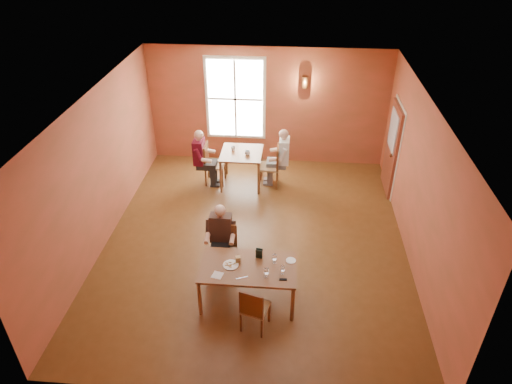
# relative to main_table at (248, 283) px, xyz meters

# --- Properties ---
(ground) EXTENTS (6.00, 7.00, 0.01)m
(ground) POSITION_rel_main_table_xyz_m (-0.03, 1.63, -0.37)
(ground) COLOR brown
(ground) RESTS_ON ground
(wall_back) EXTENTS (6.00, 0.04, 3.00)m
(wall_back) POSITION_rel_main_table_xyz_m (-0.03, 5.13, 1.13)
(wall_back) COLOR brown
(wall_back) RESTS_ON ground
(wall_front) EXTENTS (6.00, 0.04, 3.00)m
(wall_front) POSITION_rel_main_table_xyz_m (-0.03, -1.87, 1.13)
(wall_front) COLOR brown
(wall_front) RESTS_ON ground
(wall_left) EXTENTS (0.04, 7.00, 3.00)m
(wall_left) POSITION_rel_main_table_xyz_m (-3.03, 1.63, 1.13)
(wall_left) COLOR brown
(wall_left) RESTS_ON ground
(wall_right) EXTENTS (0.04, 7.00, 3.00)m
(wall_right) POSITION_rel_main_table_xyz_m (2.97, 1.63, 1.13)
(wall_right) COLOR brown
(wall_right) RESTS_ON ground
(ceiling) EXTENTS (6.00, 7.00, 0.04)m
(ceiling) POSITION_rel_main_table_xyz_m (-0.03, 1.63, 2.63)
(ceiling) COLOR white
(ceiling) RESTS_ON wall_back
(window) EXTENTS (1.36, 0.10, 1.96)m
(window) POSITION_rel_main_table_xyz_m (-0.83, 5.08, 1.33)
(window) COLOR white
(window) RESTS_ON wall_back
(door) EXTENTS (0.12, 1.04, 2.10)m
(door) POSITION_rel_main_table_xyz_m (2.91, 3.93, 0.68)
(door) COLOR maroon
(door) RESTS_ON ground
(wall_sconce) EXTENTS (0.16, 0.16, 0.28)m
(wall_sconce) POSITION_rel_main_table_xyz_m (0.87, 5.03, 1.83)
(wall_sconce) COLOR brown
(wall_sconce) RESTS_ON wall_back
(main_table) EXTENTS (1.60, 0.90, 0.75)m
(main_table) POSITION_rel_main_table_xyz_m (0.00, 0.00, 0.00)
(main_table) COLOR brown
(main_table) RESTS_ON ground
(chair_diner_main) EXTENTS (0.42, 0.42, 0.95)m
(chair_diner_main) POSITION_rel_main_table_xyz_m (-0.50, 0.65, 0.10)
(chair_diner_main) COLOR #3A2313
(chair_diner_main) RESTS_ON ground
(diner_main) EXTENTS (0.51, 0.51, 1.28)m
(diner_main) POSITION_rel_main_table_xyz_m (-0.50, 0.62, 0.27)
(diner_main) COLOR #34261D
(diner_main) RESTS_ON ground
(chair_empty) EXTENTS (0.48, 0.48, 0.88)m
(chair_empty) POSITION_rel_main_table_xyz_m (0.17, -0.59, 0.07)
(chair_empty) COLOR #3D1D0F
(chair_empty) RESTS_ON ground
(plate_food) EXTENTS (0.32, 0.32, 0.03)m
(plate_food) POSITION_rel_main_table_xyz_m (-0.29, 0.00, 0.39)
(plate_food) COLOR white
(plate_food) RESTS_ON main_table
(sandwich) EXTENTS (0.10, 0.09, 0.10)m
(sandwich) POSITION_rel_main_table_xyz_m (-0.18, 0.09, 0.42)
(sandwich) COLOR tan
(sandwich) RESTS_ON main_table
(goblet_a) EXTENTS (0.10, 0.10, 0.19)m
(goblet_a) POSITION_rel_main_table_xyz_m (0.43, 0.13, 0.47)
(goblet_a) COLOR white
(goblet_a) RESTS_ON main_table
(goblet_b) EXTENTS (0.07, 0.07, 0.17)m
(goblet_b) POSITION_rel_main_table_xyz_m (0.57, -0.13, 0.46)
(goblet_b) COLOR white
(goblet_b) RESTS_ON main_table
(goblet_c) EXTENTS (0.08, 0.08, 0.19)m
(goblet_c) POSITION_rel_main_table_xyz_m (0.32, -0.22, 0.47)
(goblet_c) COLOR white
(goblet_c) RESTS_ON main_table
(menu_stand) EXTENTS (0.12, 0.08, 0.19)m
(menu_stand) POSITION_rel_main_table_xyz_m (0.16, 0.23, 0.47)
(menu_stand) COLOR black
(menu_stand) RESTS_ON main_table
(knife) EXTENTS (0.19, 0.09, 0.00)m
(knife) POSITION_rel_main_table_xyz_m (-0.07, -0.28, 0.38)
(knife) COLOR silver
(knife) RESTS_ON main_table
(napkin) EXTENTS (0.20, 0.20, 0.01)m
(napkin) POSITION_rel_main_table_xyz_m (-0.47, -0.25, 0.38)
(napkin) COLOR white
(napkin) RESTS_ON main_table
(side_plate) EXTENTS (0.20, 0.20, 0.01)m
(side_plate) POSITION_rel_main_table_xyz_m (0.70, 0.20, 0.38)
(side_plate) COLOR beige
(side_plate) RESTS_ON main_table
(sunglasses) EXTENTS (0.12, 0.05, 0.02)m
(sunglasses) POSITION_rel_main_table_xyz_m (0.59, -0.26, 0.38)
(sunglasses) COLOR black
(sunglasses) RESTS_ON main_table
(second_table) EXTENTS (0.97, 0.97, 0.85)m
(second_table) POSITION_rel_main_table_xyz_m (-0.54, 3.85, 0.05)
(second_table) COLOR brown
(second_table) RESTS_ON ground
(chair_diner_white) EXTENTS (0.46, 0.46, 1.04)m
(chair_diner_white) POSITION_rel_main_table_xyz_m (0.11, 3.85, 0.14)
(chair_diner_white) COLOR brown
(chair_diner_white) RESTS_ON ground
(diner_white) EXTENTS (0.55, 0.55, 1.39)m
(diner_white) POSITION_rel_main_table_xyz_m (0.14, 3.85, 0.32)
(diner_white) COLOR white
(diner_white) RESTS_ON ground
(chair_diner_maroon) EXTENTS (0.45, 0.45, 1.02)m
(chair_diner_maroon) POSITION_rel_main_table_xyz_m (-1.19, 3.85, 0.14)
(chair_diner_maroon) COLOR #43250D
(chair_diner_maroon) RESTS_ON ground
(diner_maroon) EXTENTS (0.55, 0.55, 1.37)m
(diner_maroon) POSITION_rel_main_table_xyz_m (-1.22, 3.85, 0.31)
(diner_maroon) COLOR #590F10
(diner_maroon) RESTS_ON ground
(cup_a) EXTENTS (0.16, 0.16, 0.10)m
(cup_a) POSITION_rel_main_table_xyz_m (-0.39, 3.74, 0.53)
(cup_a) COLOR white
(cup_a) RESTS_ON second_table
(cup_b) EXTENTS (0.14, 0.14, 0.10)m
(cup_b) POSITION_rel_main_table_xyz_m (-0.76, 3.94, 0.53)
(cup_b) COLOR white
(cup_b) RESTS_ON second_table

